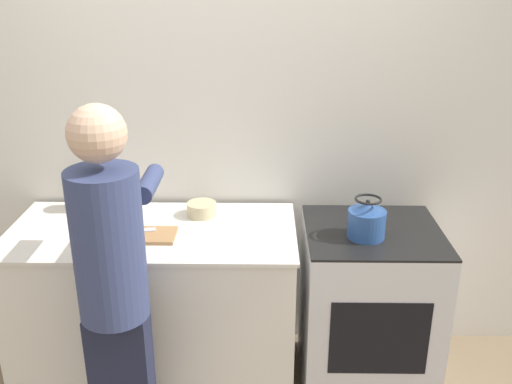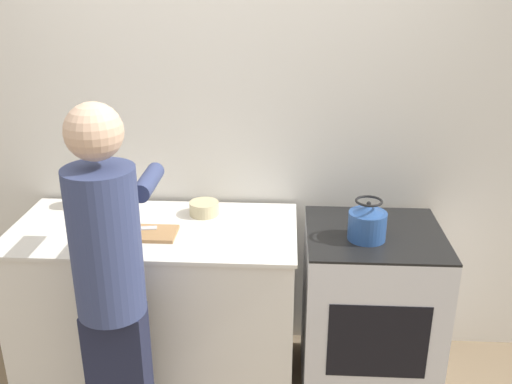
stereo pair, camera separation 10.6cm
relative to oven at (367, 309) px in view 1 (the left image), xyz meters
name	(u,v)px [view 1 (the left image)]	position (x,y,z in m)	size (l,w,h in m)	color
wall_back	(228,134)	(-0.76, 0.44, 0.84)	(8.00, 0.05, 2.60)	silver
counter	(157,306)	(-1.13, 0.03, -0.01)	(1.47, 0.72, 0.91)	silver
oven	(367,309)	(0.00, 0.00, 0.00)	(0.68, 0.64, 0.93)	silver
person	(113,280)	(-1.19, -0.53, 0.48)	(0.33, 0.57, 1.69)	#1C2037
cutting_board	(139,235)	(-1.17, -0.06, 0.45)	(0.37, 0.19, 0.02)	#A87A4C
knife	(130,231)	(-1.22, -0.03, 0.47)	(0.24, 0.07, 0.01)	silver
kettle	(367,221)	(-0.06, -0.07, 0.55)	(0.18, 0.18, 0.20)	#284C8C
bowl_prep	(202,209)	(-0.89, 0.21, 0.48)	(0.16, 0.16, 0.07)	#C6B789
canister_jar	(79,198)	(-1.57, 0.28, 0.52)	(0.12, 0.12, 0.14)	tan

